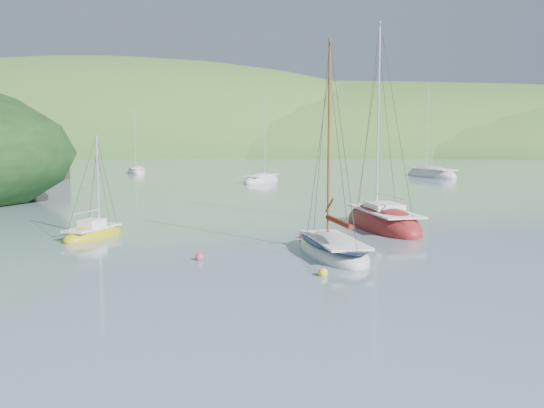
{
  "coord_description": "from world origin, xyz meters",
  "views": [
    {
      "loc": [
        0.8,
        -23.36,
        5.4
      ],
      "look_at": [
        -0.14,
        8.0,
        1.83
      ],
      "focal_mm": 40.0,
      "sensor_mm": 36.0,
      "label": 1
    }
  ],
  "objects_px": {
    "sloop_red": "(383,224)",
    "distant_sloop_a": "(261,181)",
    "sailboat_yellow": "(93,234)",
    "distant_sloop_b": "(431,175)",
    "daysailer_white": "(333,250)",
    "distant_sloop_c": "(136,172)"
  },
  "relations": [
    {
      "from": "sloop_red",
      "to": "distant_sloop_a",
      "type": "relative_size",
      "value": 1.29
    },
    {
      "from": "sloop_red",
      "to": "sailboat_yellow",
      "type": "bearing_deg",
      "value": -179.12
    },
    {
      "from": "daysailer_white",
      "to": "distant_sloop_c",
      "type": "distance_m",
      "value": 63.68
    },
    {
      "from": "distant_sloop_a",
      "to": "distant_sloop_b",
      "type": "bearing_deg",
      "value": 49.33
    },
    {
      "from": "daysailer_white",
      "to": "sloop_red",
      "type": "height_order",
      "value": "sloop_red"
    },
    {
      "from": "distant_sloop_a",
      "to": "sailboat_yellow",
      "type": "bearing_deg",
      "value": -75.98
    },
    {
      "from": "sloop_red",
      "to": "distant_sloop_b",
      "type": "height_order",
      "value": "distant_sloop_b"
    },
    {
      "from": "sailboat_yellow",
      "to": "sloop_red",
      "type": "bearing_deg",
      "value": 32.2
    },
    {
      "from": "sloop_red",
      "to": "distant_sloop_a",
      "type": "bearing_deg",
      "value": 91.59
    },
    {
      "from": "daysailer_white",
      "to": "distant_sloop_b",
      "type": "relative_size",
      "value": 0.8
    },
    {
      "from": "distant_sloop_a",
      "to": "distant_sloop_b",
      "type": "relative_size",
      "value": 0.77
    },
    {
      "from": "distant_sloop_a",
      "to": "distant_sloop_c",
      "type": "relative_size",
      "value": 1.02
    },
    {
      "from": "distant_sloop_c",
      "to": "daysailer_white",
      "type": "bearing_deg",
      "value": -87.25
    },
    {
      "from": "daysailer_white",
      "to": "sloop_red",
      "type": "bearing_deg",
      "value": 53.57
    },
    {
      "from": "sailboat_yellow",
      "to": "distant_sloop_c",
      "type": "xyz_separation_m",
      "value": [
        -11.61,
        54.63,
        0.01
      ]
    },
    {
      "from": "daysailer_white",
      "to": "sailboat_yellow",
      "type": "height_order",
      "value": "daysailer_white"
    },
    {
      "from": "sloop_red",
      "to": "distant_sloop_a",
      "type": "height_order",
      "value": "sloop_red"
    },
    {
      "from": "distant_sloop_a",
      "to": "distant_sloop_b",
      "type": "height_order",
      "value": "distant_sloop_b"
    },
    {
      "from": "daysailer_white",
      "to": "sailboat_yellow",
      "type": "bearing_deg",
      "value": 147.33
    },
    {
      "from": "sloop_red",
      "to": "sailboat_yellow",
      "type": "height_order",
      "value": "sloop_red"
    },
    {
      "from": "sailboat_yellow",
      "to": "distant_sloop_b",
      "type": "height_order",
      "value": "distant_sloop_b"
    },
    {
      "from": "distant_sloop_b",
      "to": "sailboat_yellow",
      "type": "bearing_deg",
      "value": -145.97
    }
  ]
}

